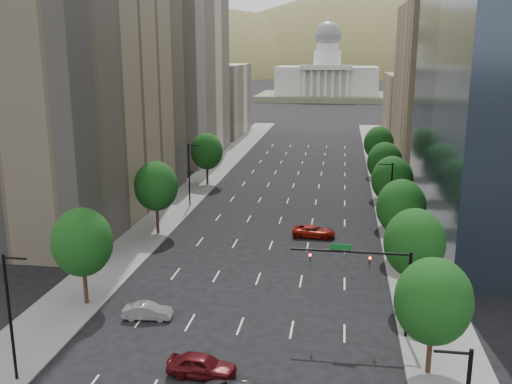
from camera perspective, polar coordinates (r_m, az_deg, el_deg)
The scene contains 24 objects.
sidewalk_left at distance 78.39m, azimuth -8.92°, elevation -2.24°, with size 6.00×200.00×0.15m, color slate.
sidewalk_right at distance 75.34m, azimuth 14.25°, elevation -3.18°, with size 6.00×200.00×0.15m, color slate.
midrise_cream_left at distance 119.35m, azimuth -7.44°, elevation 11.80°, with size 14.00×30.00×35.00m, color beige.
filler_left at distance 151.82m, azimuth -3.91°, elevation 9.10°, with size 14.00×26.00×18.00m, color beige.
parking_tan_right at distance 113.29m, azimuth 17.66°, elevation 9.90°, with size 14.00×30.00×30.00m, color #8C7759.
filler_right at distance 146.42m, azimuth 15.51°, elevation 8.06°, with size 14.00×26.00×16.00m, color #8C7759.
tree_right_0 at distance 40.69m, azimuth 17.17°, elevation -10.32°, with size 5.20×5.20×8.39m.
tree_right_1 at distance 50.73m, azimuth 15.44°, elevation -4.89°, with size 5.20×5.20×8.75m.
tree_right_2 at distance 62.19m, azimuth 14.19°, elevation -1.49°, with size 5.20×5.20×8.61m.
tree_right_3 at distance 73.73m, azimuth 13.36°, elevation 1.18°, with size 5.20×5.20×8.89m.
tree_right_4 at distance 87.49m, azimuth 12.64°, elevation 2.90°, with size 5.20×5.20×8.46m.
tree_right_5 at distance 103.18m, azimuth 12.07°, elevation 4.73°, with size 5.20×5.20×8.75m.
tree_left_0 at distance 51.31m, azimuth -16.86°, elevation -4.78°, with size 5.20×5.20×8.75m.
tree_left_1 at distance 69.10m, azimuth -9.87°, elevation 0.57°, with size 5.20×5.20×8.97m.
tree_left_2 at distance 93.67m, azimuth -4.90°, elevation 4.04°, with size 5.20×5.20×8.68m.
streetlight_rn at distance 69.08m, azimuth 13.16°, elevation -0.55°, with size 1.70×0.20×9.00m.
streetlight_ls at distance 41.62m, azimuth -23.15°, elevation -11.12°, with size 1.70×0.20×9.00m.
streetlight_ln at distance 81.32m, azimuth -6.61°, elevation 1.89°, with size 1.70×0.20×9.00m.
traffic_signal at distance 44.98m, azimuth 11.83°, elevation -7.91°, with size 9.12×0.40×7.38m.
capitol at distance 261.88m, azimuth 7.02°, elevation 10.95°, with size 60.00×40.00×35.20m.
foothills at distance 614.61m, azimuth 11.16°, elevation 8.11°, with size 720.00×413.00×263.00m.
car_maroon at distance 40.98m, azimuth -5.39°, elevation -16.74°, with size 1.92×4.76×1.62m, color #4E0D11.
car_silver at distance 49.33m, azimuth -10.68°, elevation -11.54°, with size 1.41×4.04×1.33m, color #97979C.
car_red_far at distance 68.77m, azimuth 5.74°, elevation -3.90°, with size 2.34×5.07×1.41m, color maroon.
Camera 1 is at (7.58, -11.74, 21.67)m, focal length 40.35 mm.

